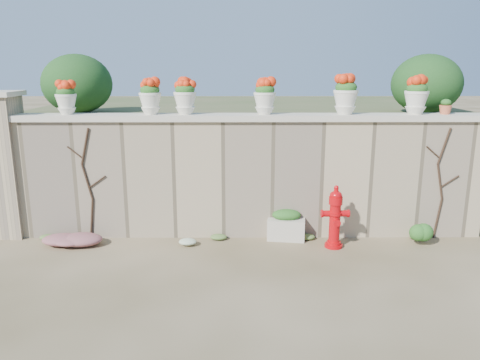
{
  "coord_description": "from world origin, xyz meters",
  "views": [
    {
      "loc": [
        -0.17,
        -5.99,
        2.89
      ],
      "look_at": [
        -0.14,
        1.4,
        1.07
      ],
      "focal_mm": 35.0,
      "sensor_mm": 36.0,
      "label": 1
    }
  ],
  "objects_px": {
    "urn_pot_0": "(66,98)",
    "terracotta_pot": "(445,107)",
    "fire_hydrant": "(335,217)",
    "planter_box": "(286,225)"
  },
  "relations": [
    {
      "from": "planter_box",
      "to": "urn_pot_0",
      "type": "height_order",
      "value": "urn_pot_0"
    },
    {
      "from": "fire_hydrant",
      "to": "planter_box",
      "type": "bearing_deg",
      "value": 151.47
    },
    {
      "from": "fire_hydrant",
      "to": "urn_pot_0",
      "type": "relative_size",
      "value": 1.92
    },
    {
      "from": "urn_pot_0",
      "to": "terracotta_pot",
      "type": "relative_size",
      "value": 2.22
    },
    {
      "from": "fire_hydrant",
      "to": "urn_pot_0",
      "type": "height_order",
      "value": "urn_pot_0"
    },
    {
      "from": "terracotta_pot",
      "to": "urn_pot_0",
      "type": "bearing_deg",
      "value": -180.0
    },
    {
      "from": "urn_pot_0",
      "to": "terracotta_pot",
      "type": "distance_m",
      "value": 6.27
    },
    {
      "from": "fire_hydrant",
      "to": "urn_pot_0",
      "type": "xyz_separation_m",
      "value": [
        -4.39,
        0.63,
        1.85
      ]
    },
    {
      "from": "fire_hydrant",
      "to": "urn_pot_0",
      "type": "distance_m",
      "value": 4.81
    },
    {
      "from": "fire_hydrant",
      "to": "terracotta_pot",
      "type": "bearing_deg",
      "value": 17.22
    }
  ]
}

